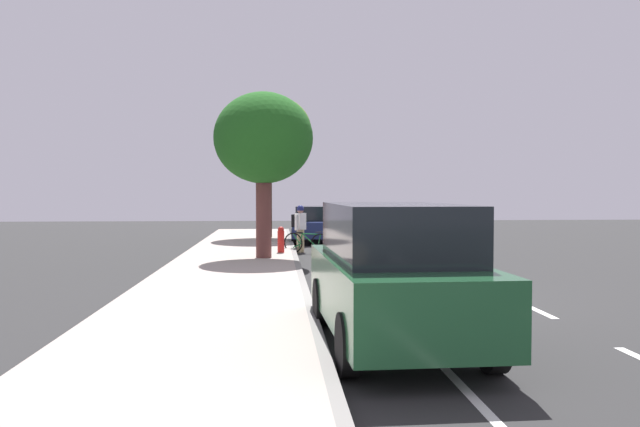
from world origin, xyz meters
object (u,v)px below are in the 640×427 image
at_px(cyclist_with_backpack, 300,224).
at_px(street_tree_near_cyclist, 267,131).
at_px(parked_sedan_dark_blue_nearest, 315,224).
at_px(parked_suv_green_second, 394,273).
at_px(bicycle_at_curb, 307,243).
at_px(fire_hydrant, 281,239).
at_px(street_tree_mid_block, 263,140).

height_order(cyclist_with_backpack, street_tree_near_cyclist, street_tree_near_cyclist).
relative_size(parked_sedan_dark_blue_nearest, parked_suv_green_second, 0.95).
distance_m(bicycle_at_curb, street_tree_near_cyclist, 7.25).
distance_m(parked_sedan_dark_blue_nearest, bicycle_at_curb, 5.08).
relative_size(bicycle_at_curb, fire_hydrant, 1.87).
height_order(parked_sedan_dark_blue_nearest, parked_suv_green_second, parked_suv_green_second).
height_order(street_tree_near_cyclist, street_tree_mid_block, street_tree_near_cyclist).
distance_m(parked_suv_green_second, fire_hydrant, 12.08).
bearing_deg(street_tree_mid_block, bicycle_at_curb, -116.86).
bearing_deg(street_tree_near_cyclist, street_tree_mid_block, 90.00).
relative_size(cyclist_with_backpack, street_tree_near_cyclist, 0.27).
bearing_deg(bicycle_at_curb, parked_sedan_dark_blue_nearest, -96.59).
xyz_separation_m(parked_suv_green_second, street_tree_near_cyclist, (2.02, -18.86, 3.71)).
height_order(parked_suv_green_second, street_tree_near_cyclist, street_tree_near_cyclist).
xyz_separation_m(parked_suv_green_second, street_tree_mid_block, (2.02, -10.43, 2.67)).
bearing_deg(parked_suv_green_second, fire_hydrant, -82.89).
height_order(street_tree_near_cyclist, fire_hydrant, street_tree_near_cyclist).
height_order(parked_sedan_dark_blue_nearest, fire_hydrant, parked_sedan_dark_blue_nearest).
height_order(parked_suv_green_second, street_tree_mid_block, street_tree_mid_block).
bearing_deg(cyclist_with_backpack, street_tree_near_cyclist, -76.90).
distance_m(street_tree_mid_block, fire_hydrant, 3.51).
distance_m(parked_sedan_dark_blue_nearest, fire_hydrant, 6.46).
distance_m(street_tree_near_cyclist, street_tree_mid_block, 8.49).
bearing_deg(parked_suv_green_second, bicycle_at_curb, -87.41).
bearing_deg(street_tree_mid_block, parked_suv_green_second, 100.95).
bearing_deg(street_tree_mid_block, cyclist_with_backpack, -110.14).
height_order(parked_sedan_dark_blue_nearest, bicycle_at_curb, parked_sedan_dark_blue_nearest).
bearing_deg(cyclist_with_backpack, parked_sedan_dark_blue_nearest, -99.96).
bearing_deg(fire_hydrant, bicycle_at_curb, -125.59).
xyz_separation_m(bicycle_at_curb, fire_hydrant, (0.89, 1.25, 0.21)).
bearing_deg(cyclist_with_backpack, parked_suv_green_second, 93.42).
relative_size(bicycle_at_curb, street_tree_near_cyclist, 0.26).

